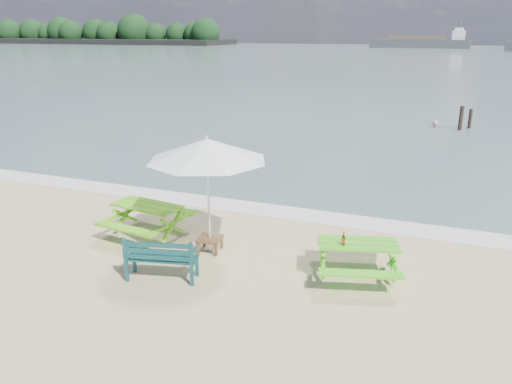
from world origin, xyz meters
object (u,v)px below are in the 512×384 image
at_px(park_bench, 162,266).
at_px(beer_bottle, 343,241).
at_px(swimmer, 433,137).
at_px(side_table, 210,244).
at_px(picnic_table_right, 357,260).
at_px(picnic_table_left, 148,221).
at_px(patio_umbrella, 207,150).

xyz_separation_m(park_bench, beer_bottle, (3.01, 1.15, 0.52)).
bearing_deg(park_bench, swimmer, 77.66).
bearing_deg(side_table, park_bench, -101.33).
bearing_deg(picnic_table_right, beer_bottle, -137.03).
distance_m(picnic_table_left, picnic_table_right, 4.59).
relative_size(patio_umbrella, beer_bottle, 10.53).
distance_m(picnic_table_right, swimmer, 16.15).
bearing_deg(swimmer, side_table, -102.43).
relative_size(picnic_table_right, swimmer, 1.19).
bearing_deg(beer_bottle, side_table, 175.66).
xyz_separation_m(park_bench, swimmer, (3.83, 17.48, -0.72)).
bearing_deg(park_bench, side_table, 78.67).
xyz_separation_m(side_table, swimmer, (3.55, 16.13, -0.63)).
relative_size(picnic_table_left, patio_umbrella, 0.69).
distance_m(picnic_table_right, park_bench, 3.51).
bearing_deg(swimmer, picnic_table_left, -108.03).
relative_size(picnic_table_left, park_bench, 1.38).
bearing_deg(beer_bottle, park_bench, -159.10).
bearing_deg(beer_bottle, picnic_table_left, 174.02).
xyz_separation_m(side_table, patio_umbrella, (0.00, 0.00, 1.95)).
xyz_separation_m(park_bench, side_table, (0.27, 1.36, -0.08)).
height_order(patio_umbrella, swimmer, patio_umbrella).
relative_size(patio_umbrella, swimmer, 1.67).
bearing_deg(picnic_table_right, side_table, -179.92).
distance_m(park_bench, side_table, 1.39).
xyz_separation_m(picnic_table_left, patio_umbrella, (1.62, -0.25, 1.77)).
height_order(side_table, patio_umbrella, patio_umbrella).
bearing_deg(park_bench, beer_bottle, 20.90).
relative_size(picnic_table_right, side_table, 3.55).
distance_m(side_table, patio_umbrella, 1.95).
bearing_deg(picnic_table_right, swimmer, 87.91).
height_order(picnic_table_left, picnic_table_right, picnic_table_left).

